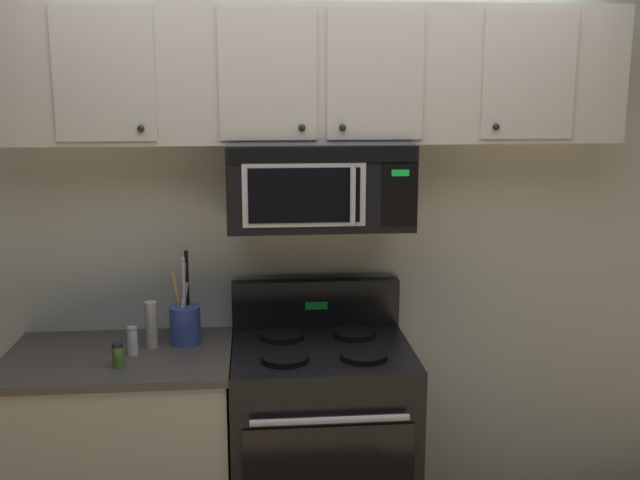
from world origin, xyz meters
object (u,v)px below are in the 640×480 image
at_px(stove_range, 321,442).
at_px(utensil_crock_blue, 185,321).
at_px(pepper_mill, 151,325).
at_px(spice_jar, 118,355).
at_px(over_range_microwave, 319,185).
at_px(salt_shaker, 132,341).

bearing_deg(stove_range, utensil_crock_blue, 169.40).
distance_m(pepper_mill, spice_jar, 0.25).
distance_m(stove_range, utensil_crock_blue, 0.79).
bearing_deg(over_range_microwave, spice_jar, -161.82).
bearing_deg(spice_jar, pepper_mill, 65.15).
bearing_deg(salt_shaker, over_range_microwave, 9.55).
bearing_deg(spice_jar, utensil_crock_blue, 47.39).
bearing_deg(utensil_crock_blue, pepper_mill, -164.14).
height_order(salt_shaker, pepper_mill, pepper_mill).
relative_size(utensil_crock_blue, salt_shaker, 3.44).
bearing_deg(utensil_crock_blue, stove_range, -10.60).
distance_m(over_range_microwave, pepper_mill, 0.92).
relative_size(over_range_microwave, utensil_crock_blue, 1.87).
relative_size(over_range_microwave, salt_shaker, 6.42).
height_order(utensil_crock_blue, pepper_mill, utensil_crock_blue).
xyz_separation_m(salt_shaker, spice_jar, (-0.03, -0.14, -0.01)).
distance_m(over_range_microwave, utensil_crock_blue, 0.82).
bearing_deg(stove_range, salt_shaker, -178.93).
bearing_deg(over_range_microwave, utensil_crock_blue, -179.12).
relative_size(stove_range, pepper_mill, 5.64).
height_order(utensil_crock_blue, spice_jar, utensil_crock_blue).
xyz_separation_m(utensil_crock_blue, salt_shaker, (-0.20, -0.12, -0.04)).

